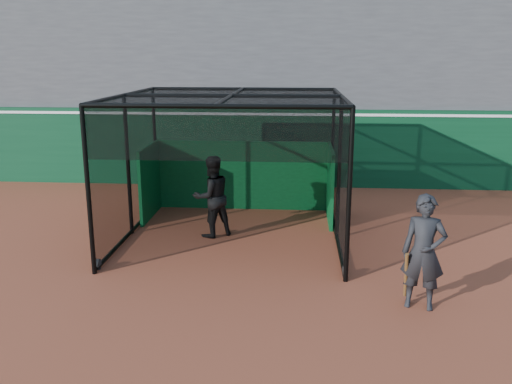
{
  "coord_description": "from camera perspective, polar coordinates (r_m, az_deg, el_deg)",
  "views": [
    {
      "loc": [
        1.73,
        -8.89,
        4.18
      ],
      "look_at": [
        0.91,
        2.0,
        1.4
      ],
      "focal_mm": 38.0,
      "sensor_mm": 36.0,
      "label": 1
    }
  ],
  "objects": [
    {
      "name": "ground",
      "position": [
        9.97,
        -6.18,
        -10.58
      ],
      "size": [
        120.0,
        120.0,
        0.0
      ],
      "primitive_type": "plane",
      "color": "brown",
      "rests_on": "ground"
    },
    {
      "name": "outfield_wall",
      "position": [
        17.71,
        -1.35,
        4.87
      ],
      "size": [
        50.0,
        0.5,
        2.5
      ],
      "color": "#0A3C20",
      "rests_on": "ground"
    },
    {
      "name": "grandstand",
      "position": [
        21.24,
        -0.36,
        15.07
      ],
      "size": [
        50.0,
        7.85,
        8.95
      ],
      "color": "#4C4C4F",
      "rests_on": "ground"
    },
    {
      "name": "batting_cage",
      "position": [
        12.49,
        -2.52,
        2.53
      ],
      "size": [
        4.98,
        5.06,
        3.28
      ],
      "color": "black",
      "rests_on": "ground"
    },
    {
      "name": "batter",
      "position": [
        12.68,
        -4.68,
        -0.47
      ],
      "size": [
        1.18,
        1.13,
        1.92
      ],
      "primitive_type": "imported",
      "rotation": [
        0.0,
        0.0,
        3.75
      ],
      "color": "black",
      "rests_on": "ground"
    },
    {
      "name": "on_deck_player",
      "position": [
        9.48,
        17.22,
        -6.1
      ],
      "size": [
        0.81,
        0.63,
        1.97
      ],
      "color": "black",
      "rests_on": "ground"
    }
  ]
}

